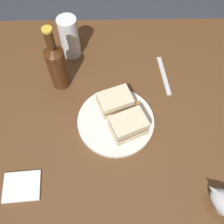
% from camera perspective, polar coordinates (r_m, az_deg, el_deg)
% --- Properties ---
extents(ground_plane, '(6.00, 6.00, 0.00)m').
position_cam_1_polar(ground_plane, '(1.59, -0.48, -13.12)').
color(ground_plane, '#333842').
extents(dining_table, '(1.06, 0.93, 0.74)m').
position_cam_1_polar(dining_table, '(1.24, -0.60, -8.25)').
color(dining_table, brown).
rests_on(dining_table, ground).
extents(plate, '(0.26, 0.26, 0.02)m').
position_cam_1_polar(plate, '(0.87, 0.85, -2.06)').
color(plate, silver).
rests_on(plate, dining_table).
extents(sandwich_half_left, '(0.13, 0.11, 0.07)m').
position_cam_1_polar(sandwich_half_left, '(0.82, 3.66, -3.12)').
color(sandwich_half_left, beige).
rests_on(sandwich_half_left, plate).
extents(sandwich_half_right, '(0.13, 0.11, 0.06)m').
position_cam_1_polar(sandwich_half_right, '(0.87, 0.69, 2.33)').
color(sandwich_half_right, beige).
rests_on(sandwich_half_right, plate).
extents(potato_wedge_front, '(0.02, 0.06, 0.02)m').
position_cam_1_polar(potato_wedge_front, '(0.85, 6.15, -2.56)').
color(potato_wedge_front, gold).
rests_on(potato_wedge_front, plate).
extents(potato_wedge_middle, '(0.02, 0.04, 0.02)m').
position_cam_1_polar(potato_wedge_middle, '(0.88, 5.76, 1.02)').
color(potato_wedge_middle, '#AD702D').
rests_on(potato_wedge_middle, plate).
extents(potato_wedge_back, '(0.04, 0.02, 0.02)m').
position_cam_1_polar(potato_wedge_back, '(0.89, 2.62, 2.49)').
color(potato_wedge_back, '#B77F33').
rests_on(potato_wedge_back, plate).
extents(pint_glass, '(0.07, 0.07, 0.17)m').
position_cam_1_polar(pint_glass, '(1.02, -9.42, 15.75)').
color(pint_glass, white).
rests_on(pint_glass, dining_table).
extents(cider_bottle, '(0.07, 0.07, 0.26)m').
position_cam_1_polar(cider_bottle, '(0.90, -12.21, 10.29)').
color(cider_bottle, '#47230F').
rests_on(cider_bottle, dining_table).
extents(napkin, '(0.12, 0.10, 0.01)m').
position_cam_1_polar(napkin, '(0.84, -19.51, -15.40)').
color(napkin, white).
rests_on(napkin, dining_table).
extents(fork, '(0.04, 0.18, 0.01)m').
position_cam_1_polar(fork, '(1.00, 11.49, 8.00)').
color(fork, silver).
rests_on(fork, dining_table).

